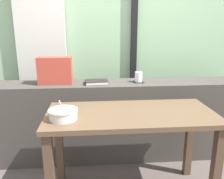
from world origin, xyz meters
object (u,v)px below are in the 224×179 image
object	(u,v)px
throw_pillow	(55,70)
soup_bowl	(63,114)
closed_book	(96,82)
breakfast_table	(131,127)
coaster_square	(138,82)
juice_glass	(139,77)

from	to	relation	value
throw_pillow	soup_bowl	distance (m)	0.75
closed_book	breakfast_table	bearing A→B (deg)	-67.17
coaster_square	closed_book	bearing A→B (deg)	-176.58
throw_pillow	soup_bowl	xyz separation A→B (m)	(0.15, -0.72, -0.18)
juice_glass	soup_bowl	distance (m)	0.97
breakfast_table	soup_bowl	world-z (taller)	soup_bowl
throw_pillow	soup_bowl	world-z (taller)	throw_pillow
closed_book	soup_bowl	xyz separation A→B (m)	(-0.24, -0.68, -0.06)
throw_pillow	closed_book	bearing A→B (deg)	-5.33
closed_book	coaster_square	bearing A→B (deg)	3.42
soup_bowl	juice_glass	bearing A→B (deg)	46.80
breakfast_table	throw_pillow	world-z (taller)	throw_pillow
coaster_square	juice_glass	world-z (taller)	juice_glass
closed_book	throw_pillow	bearing A→B (deg)	174.67
breakfast_table	juice_glass	bearing A→B (deg)	74.25
breakfast_table	closed_book	distance (m)	0.67
breakfast_table	throw_pillow	xyz separation A→B (m)	(-0.64, 0.62, 0.33)
coaster_square	juice_glass	xyz separation A→B (m)	(0.00, -0.00, 0.05)
throw_pillow	coaster_square	bearing A→B (deg)	-0.81
coaster_square	juice_glass	bearing A→B (deg)	-90.00
closed_book	throw_pillow	world-z (taller)	throw_pillow
breakfast_table	coaster_square	xyz separation A→B (m)	(0.17, 0.61, 0.21)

